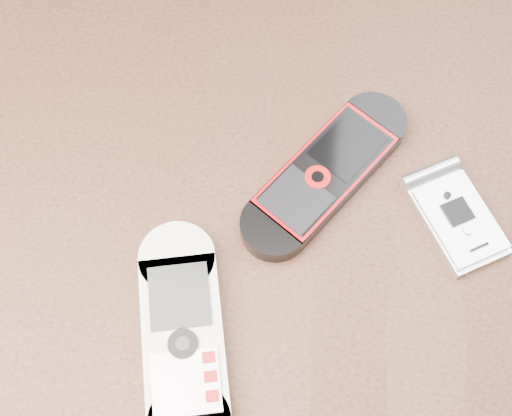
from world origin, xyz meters
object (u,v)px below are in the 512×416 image
at_px(table, 250,261).
at_px(motorola_razr, 457,218).
at_px(nokia_black_red, 325,173).
at_px(nokia_white, 183,338).

distance_m(table, motorola_razr, 0.19).
height_order(table, nokia_black_red, nokia_black_red).
distance_m(nokia_black_red, motorola_razr, 0.10).
bearing_deg(motorola_razr, table, 153.41).
relative_size(nokia_white, nokia_black_red, 1.00).
bearing_deg(nokia_white, table, 58.75).
distance_m(table, nokia_black_red, 0.13).
height_order(table, nokia_white, nokia_white).
bearing_deg(nokia_black_red, table, -111.27).
height_order(table, motorola_razr, motorola_razr).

